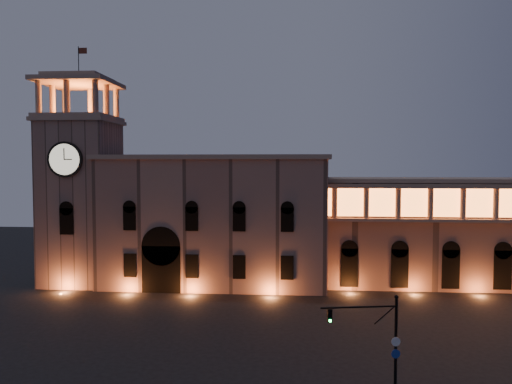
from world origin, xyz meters
TOP-DOWN VIEW (x-y plane):
  - ground at (0.00, 0.00)m, footprint 160.00×160.00m
  - government_building at (-2.08, 21.93)m, footprint 30.80×12.80m
  - clock_tower at (-20.50, 20.98)m, footprint 9.80×9.80m
  - colonnade_wing at (32.00, 23.92)m, footprint 40.60×11.50m
  - traffic_light at (14.80, -12.05)m, footprint 5.44×1.31m

SIDE VIEW (x-z plane):
  - ground at x=0.00m, z-range 0.00..0.00m
  - traffic_light at x=14.80m, z-range 0.19..7.74m
  - colonnade_wing at x=32.00m, z-range 0.08..14.58m
  - government_building at x=-2.08m, z-range -0.03..17.57m
  - clock_tower at x=-20.50m, z-range -3.70..28.70m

